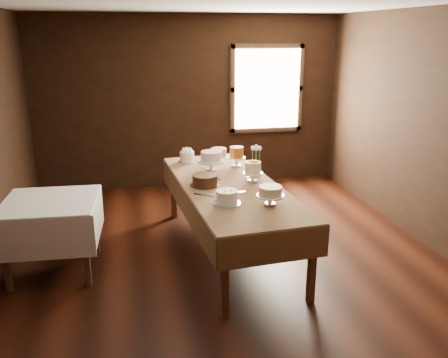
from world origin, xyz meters
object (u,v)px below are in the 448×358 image
cake_lattice (211,162)px  cake_server_a (239,192)px  cake_chocolate (205,181)px  cake_server_c (217,176)px  cake_caramel (237,158)px  cake_server_b (273,192)px  cake_speckled (219,153)px  cake_flowers (253,173)px  cake_swirl (227,198)px  side_table (50,209)px  cake_cream (270,196)px  cake_server_d (248,175)px  flower_vase (256,169)px  cake_meringue (187,157)px  cake_server_e (208,196)px  display_table (230,190)px

cake_lattice → cake_server_a: 0.90m
cake_chocolate → cake_server_c: (0.21, 0.36, -0.06)m
cake_caramel → cake_server_b: bearing=-81.7°
cake_speckled → cake_caramel: bearing=-74.0°
cake_server_b → cake_server_c: size_ratio=1.00×
cake_flowers → cake_swirl: (-0.45, -0.68, -0.04)m
cake_server_a → cake_server_b: (0.37, -0.07, 0.00)m
side_table → cake_cream: (2.22, -0.66, 0.22)m
cake_server_d → cake_swirl: bearing=170.2°
cake_speckled → cake_server_a: 1.50m
side_table → cake_server_b: cake_server_b is taller
flower_vase → cake_flowers: bearing=-112.2°
cake_meringue → cake_flowers: size_ratio=1.03×
cake_cream → cake_chocolate: bearing=127.2°
cake_lattice → cake_cream: (0.36, -1.32, -0.02)m
cake_cream → side_table: bearing=163.3°
cake_swirl → cake_server_b: (0.57, 0.26, -0.06)m
cake_server_c → flower_vase: bearing=-92.4°
cake_server_a → cake_chocolate: bearing=138.5°
cake_speckled → cake_swirl: bearing=-98.4°
cake_server_b → cake_server_e: bearing=-127.1°
cake_server_c → cake_server_e: size_ratio=1.00×
cake_caramel → cake_server_d: bearing=-84.2°
cake_lattice → cake_server_b: cake_lattice is taller
cake_swirl → cake_server_b: cake_swirl is taller
cake_cream → cake_server_e: (-0.57, 0.38, -0.09)m
side_table → cake_flowers: cake_flowers is taller
cake_server_b → flower_vase: 0.68m
cake_flowers → cake_server_c: size_ratio=1.02×
flower_vase → cake_swirl: bearing=-120.7°
cake_server_e → display_table: bearing=83.4°
cake_chocolate → cake_swirl: cake_swirl is taller
side_table → cake_server_a: cake_server_a is taller
cake_lattice → cake_cream: size_ratio=1.30×
display_table → cake_chocolate: bearing=-178.5°
cake_meringue → cake_server_e: size_ratio=1.05×
cake_cream → cake_lattice: bearing=105.3°
cake_speckled → cake_cream: (0.15, -1.94, 0.03)m
cake_lattice → cake_server_a: size_ratio=1.56×
cake_caramel → cake_server_d: size_ratio=1.12×
side_table → cake_cream: cake_cream is taller
cake_speckled → cake_swirl: (-0.27, -1.83, 0.01)m
cake_server_e → cake_flowers: bearing=69.3°
cake_cream → cake_server_a: (-0.22, 0.44, -0.09)m
cake_meringue → cake_lattice: bearing=-61.3°
cake_server_a → cake_server_c: bearing=99.2°
side_table → cake_swirl: 1.89m
cake_flowers → side_table: bearing=-177.0°
cake_server_d → cake_caramel: bearing=22.6°
cake_speckled → cake_chocolate: (-0.39, -1.22, 0.00)m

